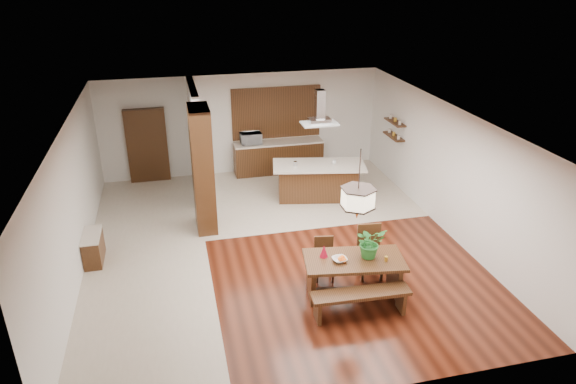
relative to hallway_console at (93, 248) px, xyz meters
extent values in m
plane|color=#37140A|center=(3.81, -0.20, -0.32)|extent=(9.00, 9.00, 0.00)
cube|color=white|center=(3.81, -0.20, 2.58)|extent=(8.00, 9.00, 0.04)
cube|color=silver|center=(3.81, 4.30, 1.14)|extent=(8.00, 0.04, 2.90)
cube|color=silver|center=(3.81, -4.70, 1.14)|extent=(8.00, 0.04, 2.90)
cube|color=silver|center=(-0.19, -0.20, 1.14)|extent=(0.04, 9.00, 2.90)
cube|color=silver|center=(7.81, -0.20, 1.14)|extent=(0.04, 9.00, 2.90)
cube|color=beige|center=(1.06, -0.20, -0.31)|extent=(2.50, 9.00, 0.01)
cube|color=beige|center=(5.06, 2.30, -0.31)|extent=(5.50, 4.00, 0.01)
cube|color=#411C10|center=(3.81, -0.20, 2.57)|extent=(8.00, 9.00, 0.02)
cube|color=black|center=(2.41, 1.00, 1.14)|extent=(0.45, 1.00, 2.90)
cube|color=silver|center=(2.41, 3.10, 1.14)|extent=(0.18, 2.40, 2.90)
cube|color=black|center=(0.00, 0.00, 0.00)|extent=(0.37, 0.88, 0.63)
cube|color=black|center=(1.11, 4.20, 0.74)|extent=(1.10, 0.20, 2.10)
cube|color=black|center=(4.81, 4.00, 0.13)|extent=(2.60, 0.60, 0.90)
cube|color=beige|center=(4.81, 4.00, 0.61)|extent=(2.60, 0.62, 0.05)
cube|color=brown|center=(4.81, 4.26, 1.44)|extent=(2.60, 0.08, 1.50)
cube|color=black|center=(7.68, 2.40, 1.08)|extent=(0.26, 0.90, 0.04)
cube|color=black|center=(7.68, 2.40, 1.49)|extent=(0.26, 0.90, 0.04)
cube|color=black|center=(4.86, -2.33, 0.42)|extent=(1.94, 1.17, 0.06)
cube|color=black|center=(4.07, -2.21, 0.04)|extent=(0.19, 0.73, 0.70)
cube|color=black|center=(5.64, -2.45, 0.04)|extent=(0.19, 0.73, 0.70)
imported|color=#28782D|center=(5.15, -2.31, 0.75)|extent=(0.63, 0.57, 0.60)
imported|color=beige|center=(4.57, -2.34, 0.48)|extent=(0.30, 0.30, 0.07)
cone|color=#A60B24|center=(4.33, -2.13, 0.57)|extent=(0.16, 0.16, 0.24)
cylinder|color=gold|center=(5.40, -2.53, 0.49)|extent=(0.07, 0.07, 0.09)
cube|color=black|center=(5.42, 1.94, 0.15)|extent=(2.16, 1.15, 0.92)
cube|color=beige|center=(5.42, 1.89, 0.63)|extent=(2.51, 1.47, 0.05)
imported|color=white|center=(5.81, 1.83, 0.71)|extent=(0.16, 0.16, 0.10)
imported|color=#B5B7BC|center=(4.00, 3.99, 0.80)|extent=(0.61, 0.43, 0.32)
camera|label=1|loc=(1.82, -9.91, 5.44)|focal=32.00mm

